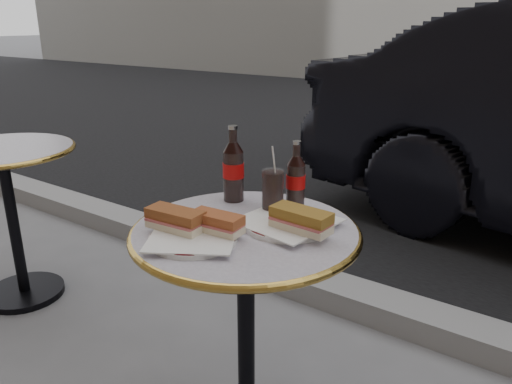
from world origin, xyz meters
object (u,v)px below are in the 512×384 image
Objects in this scene: plate_left at (193,239)px; cola_bottle_right at (296,175)px; plate_right at (287,224)px; cola_bottle_left at (233,164)px; cola_glass at (273,192)px; bistro_table at (246,343)px.

plate_left is 1.10× the size of cola_bottle_right.
plate_right is 0.17m from cola_bottle_right.
plate_left is 0.26m from plate_right.
cola_bottle_left is 1.80× the size of cola_glass.
cola_glass reaches higher than plate_right.
plate_left reaches higher than bistro_table.
cola_bottle_left is at bearing -166.38° from cola_bottle_right.
plate_right is 0.11m from cola_glass.
plate_left is 0.33m from cola_bottle_left.
plate_right is 1.03× the size of cola_bottle_left.
cola_bottle_right is at bearing 111.39° from plate_right.
plate_left is 0.94× the size of plate_right.
plate_left is 0.29m from cola_glass.
cola_bottle_left reaches higher than plate_left.
cola_bottle_right reaches higher than plate_left.
cola_bottle_left is at bearing 108.42° from plate_left.
plate_left is at bearing -102.65° from cola_glass.
plate_left is 0.96× the size of cola_bottle_left.
plate_left is (-0.06, -0.14, 0.37)m from bistro_table.
plate_right is (0.14, 0.22, 0.00)m from plate_left.
cola_glass is at bearing -9.17° from cola_bottle_left.
cola_bottle_right is 0.09m from cola_glass.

